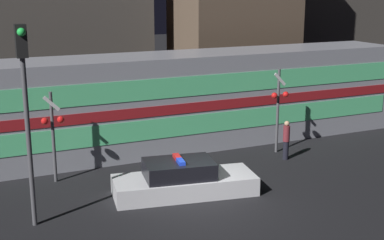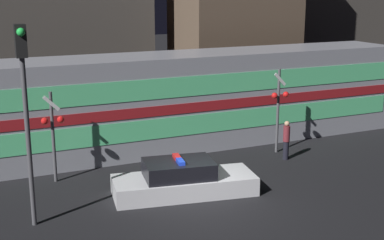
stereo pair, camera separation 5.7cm
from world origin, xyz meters
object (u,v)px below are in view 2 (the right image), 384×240
(crossing_signal_near, at_px, (279,104))
(traffic_light_corner, at_px, (25,95))
(police_car, at_px, (183,181))
(pedestrian, at_px, (286,140))
(train, at_px, (198,99))

(crossing_signal_near, height_order, traffic_light_corner, traffic_light_corner)
(police_car, xyz_separation_m, crossing_signal_near, (5.47, 2.64, 1.60))
(pedestrian, relative_size, traffic_light_corner, 0.27)
(police_car, bearing_deg, pedestrian, 27.64)
(crossing_signal_near, xyz_separation_m, traffic_light_corner, (-10.38, -3.05, 1.81))
(police_car, height_order, pedestrian, pedestrian)
(police_car, xyz_separation_m, traffic_light_corner, (-4.91, -0.41, 3.41))
(police_car, height_order, traffic_light_corner, traffic_light_corner)
(police_car, bearing_deg, traffic_light_corner, -165.56)
(pedestrian, height_order, crossing_signal_near, crossing_signal_near)
(train, height_order, pedestrian, train)
(train, relative_size, pedestrian, 12.21)
(pedestrian, bearing_deg, train, 122.51)
(police_car, distance_m, pedestrian, 5.55)
(train, distance_m, crossing_signal_near, 3.58)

